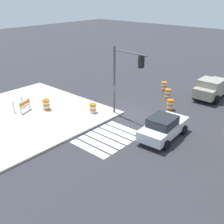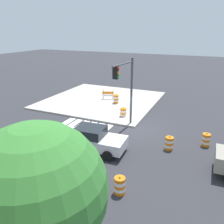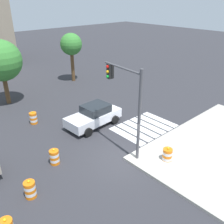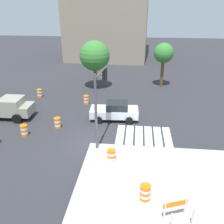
% 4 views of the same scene
% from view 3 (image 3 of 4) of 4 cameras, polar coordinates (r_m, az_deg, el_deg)
% --- Properties ---
extents(ground_plane, '(120.00, 120.00, 0.00)m').
position_cam_3_polar(ground_plane, '(15.23, 2.56, -10.92)').
color(ground_plane, '#2D2D33').
extents(crosswalk_stripes, '(4.35, 3.20, 0.02)m').
position_cam_3_polar(crosswalk_stripes, '(18.75, 7.49, -3.49)').
color(crosswalk_stripes, silver).
rests_on(crosswalk_stripes, ground).
extents(sports_car, '(4.40, 2.34, 1.63)m').
position_cam_3_polar(sports_car, '(18.57, -4.21, -0.82)').
color(sports_car, silver).
rests_on(sports_car, ground).
extents(traffic_barrel_near_corner, '(0.56, 0.56, 1.02)m').
position_cam_3_polar(traffic_barrel_near_corner, '(19.88, -17.79, -1.35)').
color(traffic_barrel_near_corner, orange).
rests_on(traffic_barrel_near_corner, ground).
extents(traffic_barrel_crosswalk_end, '(0.56, 0.56, 1.02)m').
position_cam_3_polar(traffic_barrel_crosswalk_end, '(13.21, -18.48, -16.68)').
color(traffic_barrel_crosswalk_end, orange).
rests_on(traffic_barrel_crosswalk_end, ground).
extents(traffic_barrel_median_near, '(0.56, 0.56, 1.02)m').
position_cam_3_polar(traffic_barrel_median_near, '(15.02, -13.22, -10.13)').
color(traffic_barrel_median_near, orange).
rests_on(traffic_barrel_median_near, ground).
extents(traffic_barrel_far_curb, '(0.56, 0.56, 1.02)m').
position_cam_3_polar(traffic_barrel_far_curb, '(15.12, 12.70, -9.80)').
color(traffic_barrel_far_curb, orange).
rests_on(traffic_barrel_far_curb, ground).
extents(traffic_light_pole, '(0.54, 3.28, 5.50)m').
position_cam_3_polar(traffic_light_pole, '(14.08, 3.37, 4.12)').
color(traffic_light_pole, '#4C4C51').
rests_on(traffic_light_pole, sidewalk_corner).
extents(street_tree_streetside_near, '(3.56, 3.56, 5.73)m').
position_cam_3_polar(street_tree_streetside_near, '(23.48, -24.40, 10.76)').
color(street_tree_streetside_near, brown).
rests_on(street_tree_streetside_near, ground).
extents(street_tree_streetside_mid, '(2.38, 2.38, 5.35)m').
position_cam_3_polar(street_tree_streetside_mid, '(28.18, -9.45, 15.09)').
color(street_tree_streetside_mid, brown).
rests_on(street_tree_streetside_mid, ground).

